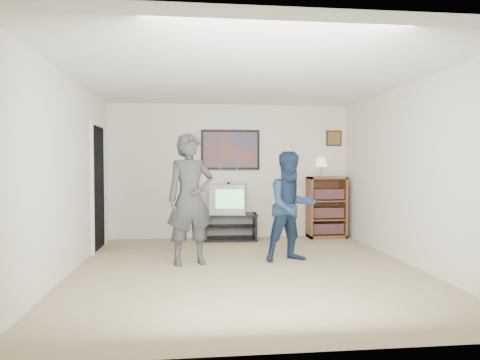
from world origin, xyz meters
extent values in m
cube|color=#978A60|center=(0.00, 0.00, 0.00)|extent=(4.50, 5.00, 0.01)
cube|color=white|center=(0.00, 0.00, 2.50)|extent=(4.50, 5.00, 0.01)
cube|color=white|center=(0.00, 2.50, 1.25)|extent=(4.50, 0.01, 2.50)
cube|color=white|center=(-2.25, 0.00, 1.25)|extent=(0.01, 5.00, 2.50)
cube|color=white|center=(2.25, 0.00, 1.25)|extent=(0.01, 5.00, 2.50)
cube|color=black|center=(-0.02, 2.23, 0.46)|extent=(0.98, 0.58, 0.04)
cube|color=black|center=(-0.02, 2.23, 0.02)|extent=(0.98, 0.58, 0.04)
cube|color=black|center=(-0.47, 2.23, 0.24)|extent=(0.06, 0.51, 0.48)
cube|color=black|center=(0.43, 2.23, 0.24)|extent=(0.06, 0.51, 0.48)
imported|color=#37373A|center=(-0.73, 0.39, 0.90)|extent=(0.75, 0.60, 1.80)
imported|color=#1B2C4B|center=(0.69, 0.44, 0.78)|extent=(0.88, 0.75, 1.56)
cube|color=white|center=(-0.68, 0.62, 1.21)|extent=(0.05, 0.13, 0.04)
cube|color=white|center=(0.72, 0.64, 1.08)|extent=(0.05, 0.13, 0.04)
cube|color=black|center=(0.00, 2.48, 1.65)|extent=(1.10, 0.03, 0.75)
cube|color=white|center=(-0.55, 2.48, 1.95)|extent=(0.28, 0.02, 0.14)
cube|color=#30200F|center=(2.00, 2.48, 1.88)|extent=(0.30, 0.03, 0.30)
cube|color=black|center=(-2.23, 1.60, 1.00)|extent=(0.03, 0.85, 2.00)
camera|label=1|loc=(-0.69, -5.51, 1.38)|focal=32.00mm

